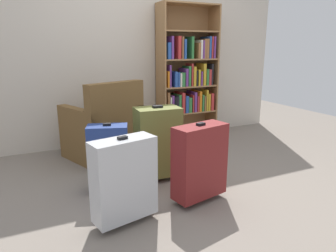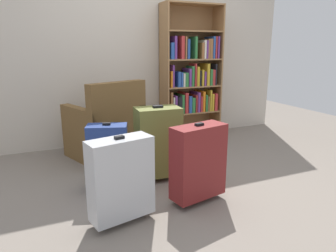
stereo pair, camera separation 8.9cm
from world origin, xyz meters
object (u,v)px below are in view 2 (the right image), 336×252
object	(u,v)px
suitcase_navy_blue	(108,156)
suitcase_dark_red	(198,162)
bookshelf	(191,76)
suitcase_olive	(158,142)
armchair	(106,130)
mug	(146,149)
suitcase_silver	(121,179)

from	to	relation	value
suitcase_navy_blue	suitcase_dark_red	bearing A→B (deg)	-37.63
bookshelf	suitcase_olive	xyz separation A→B (m)	(-0.95, -1.18, -0.49)
armchair	suitcase_dark_red	world-z (taller)	armchair
armchair	suitcase_navy_blue	size ratio (longest dim) A/B	1.44
bookshelf	mug	bearing A→B (deg)	-152.46
armchair	bookshelf	bearing A→B (deg)	15.31
suitcase_silver	mug	bearing A→B (deg)	64.24
suitcase_dark_red	suitcase_silver	bearing A→B (deg)	-174.42
bookshelf	armchair	distance (m)	1.44
suitcase_silver	suitcase_navy_blue	xyz separation A→B (m)	(0.03, 0.55, -0.02)
suitcase_olive	suitcase_silver	size ratio (longest dim) A/B	1.10
armchair	suitcase_silver	xyz separation A→B (m)	(-0.20, -1.45, 0.03)
armchair	suitcase_silver	size ratio (longest dim) A/B	1.36
mug	suitcase_olive	xyz separation A→B (m)	(-0.14, -0.75, 0.33)
armchair	suitcase_navy_blue	world-z (taller)	armchair
suitcase_silver	suitcase_dark_red	size ratio (longest dim) A/B	0.98
bookshelf	suitcase_navy_blue	bearing A→B (deg)	-139.34
armchair	suitcase_olive	size ratio (longest dim) A/B	1.24
mug	suitcase_olive	distance (m)	0.83
mug	suitcase_navy_blue	bearing A→B (deg)	-127.71
suitcase_dark_red	suitcase_navy_blue	distance (m)	0.80
mug	suitcase_navy_blue	world-z (taller)	suitcase_navy_blue
mug	suitcase_dark_red	world-z (taller)	suitcase_dark_red
suitcase_olive	suitcase_silver	distance (m)	0.82
bookshelf	suitcase_olive	bearing A→B (deg)	-128.96
armchair	mug	world-z (taller)	armchair
bookshelf	mug	size ratio (longest dim) A/B	15.10
armchair	suitcase_dark_red	xyz separation A→B (m)	(0.46, -1.39, 0.04)
bookshelf	suitcase_dark_red	world-z (taller)	bookshelf
suitcase_dark_red	mug	bearing A→B (deg)	89.94
bookshelf	armchair	world-z (taller)	bookshelf
suitcase_olive	suitcase_navy_blue	world-z (taller)	suitcase_olive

